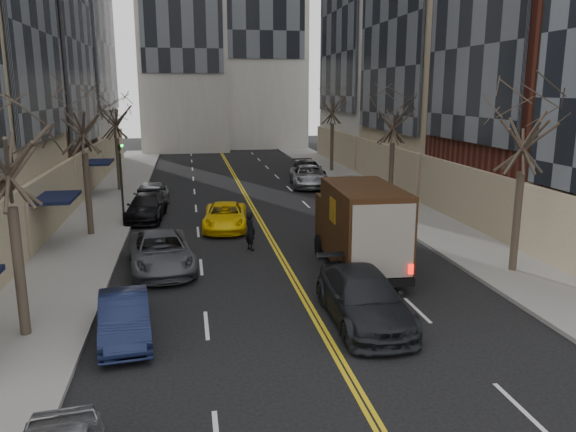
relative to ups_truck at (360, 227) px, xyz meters
name	(u,v)px	position (x,y,z in m)	size (l,w,h in m)	color
sidewalk_left	(106,207)	(-11.82, 14.57, -1.73)	(4.00, 66.00, 0.15)	slate
sidewalk_right	(382,198)	(6.18, 14.57, -1.73)	(4.00, 66.00, 0.15)	slate
tree_lf_near	(3,126)	(-11.62, -4.43, 4.44)	(3.20, 3.20, 8.41)	#382D23
tree_lf_mid	(81,103)	(-11.62, 7.57, 4.79)	(3.20, 3.20, 8.91)	#382D23
tree_lf_far	(115,107)	(-11.62, 20.57, 4.22)	(3.20, 3.20, 8.12)	#382D23
tree_rt_near	(527,110)	(5.98, -1.43, 4.65)	(3.20, 3.20, 8.71)	#382D23
tree_rt_mid	(394,107)	(5.98, 12.57, 4.36)	(3.20, 3.20, 8.32)	#382D23
tree_rt_far	(333,95)	(5.98, 27.57, 4.94)	(3.20, 3.20, 9.11)	#382D23
traffic_signal	(121,174)	(-10.22, 9.56, 1.01)	(0.29, 0.26, 4.70)	black
ups_truck	(360,227)	(0.00, 0.00, 0.00)	(2.88, 6.63, 3.58)	black
observer_sedan	(363,298)	(-1.40, -4.99, -1.01)	(2.30, 5.51, 1.59)	black
taxi	(225,216)	(-4.87, 8.00, -1.13)	(2.23, 4.83, 1.34)	yellow
pedestrian	(250,231)	(-4.01, 3.81, -0.91)	(0.65, 0.43, 1.79)	black
parked_lf_b	(124,318)	(-8.72, -5.00, -1.13)	(1.42, 4.06, 1.34)	#101633
parked_lf_c	(161,252)	(-7.92, 1.53, -1.06)	(2.48, 5.38, 1.50)	#494A50
parked_lf_d	(146,207)	(-9.12, 11.02, -1.10)	(1.98, 4.88, 1.42)	black
parked_lf_e	(151,196)	(-9.04, 14.04, -0.99)	(1.93, 4.80, 1.63)	#93969A
parked_rt_a	(346,190)	(3.48, 14.09, -1.01)	(1.68, 4.81, 1.59)	#4E5056
parked_rt_b	(309,176)	(2.28, 20.15, -1.01)	(2.65, 5.74, 1.59)	#9D9FA5
parked_rt_c	(309,169)	(3.20, 24.44, -1.10)	(1.98, 4.87, 1.41)	black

